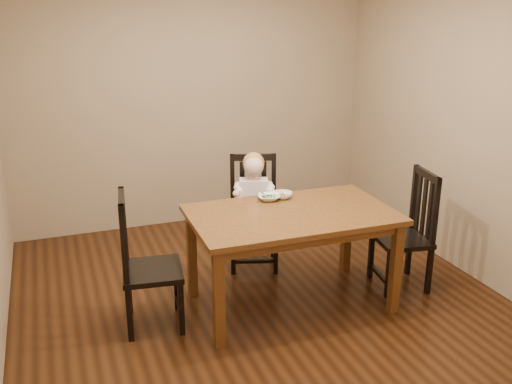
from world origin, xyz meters
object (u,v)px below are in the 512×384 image
object	(u,v)px
chair_left	(145,264)
chair_right	(408,232)
chair_child	(254,214)
bowl_veg	(283,195)
bowl_peas	(269,197)
dining_table	(292,223)
toddler	(254,200)

from	to	relation	value
chair_left	chair_right	xyz separation A→B (m)	(2.27, -0.13, -0.01)
chair_child	chair_right	distance (m)	1.42
chair_right	bowl_veg	xyz separation A→B (m)	(-1.02, 0.40, 0.34)
chair_right	bowl_veg	bearing A→B (deg)	77.59
chair_child	bowl_veg	size ratio (longest dim) A/B	6.35
chair_child	bowl_peas	size ratio (longest dim) A/B	5.71
chair_right	dining_table	bearing A→B (deg)	96.09
chair_child	bowl_peas	bearing A→B (deg)	103.00
dining_table	bowl_veg	distance (m)	0.37
dining_table	chair_right	distance (m)	1.11
chair_left	bowl_peas	world-z (taller)	chair_left
dining_table	chair_left	bearing A→B (deg)	176.49
chair_child	bowl_peas	xyz separation A→B (m)	(-0.05, -0.50, 0.33)
chair_right	bowl_peas	size ratio (longest dim) A/B	5.69
dining_table	chair_right	xyz separation A→B (m)	(1.08, -0.06, -0.21)
dining_table	chair_left	distance (m)	1.20
chair_left	bowl_veg	world-z (taller)	chair_left
toddler	bowl_veg	xyz separation A→B (m)	(0.10, -0.44, 0.18)
chair_right	chair_child	bearing A→B (deg)	60.13
chair_child	chair_right	world-z (taller)	chair_child
chair_child	toddler	xyz separation A→B (m)	(-0.02, -0.05, 0.16)
toddler	bowl_veg	size ratio (longest dim) A/B	3.60
dining_table	chair_left	world-z (taller)	chair_left
chair_right	bowl_peas	xyz separation A→B (m)	(-1.15, 0.40, 0.33)
chair_child	chair_left	world-z (taller)	chair_left
chair_left	toddler	bearing A→B (deg)	129.56
bowl_veg	toddler	bearing A→B (deg)	103.02
bowl_peas	toddler	bearing A→B (deg)	86.27
chair_right	bowl_veg	world-z (taller)	chair_right
chair_child	dining_table	bearing A→B (deg)	109.59
bowl_veg	chair_right	bearing A→B (deg)	-21.56
chair_left	chair_right	distance (m)	2.27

